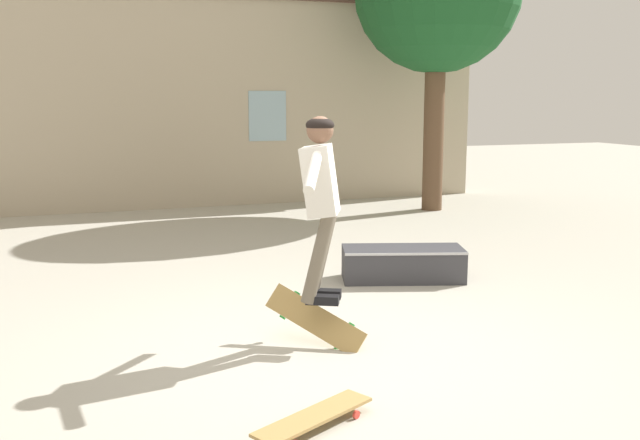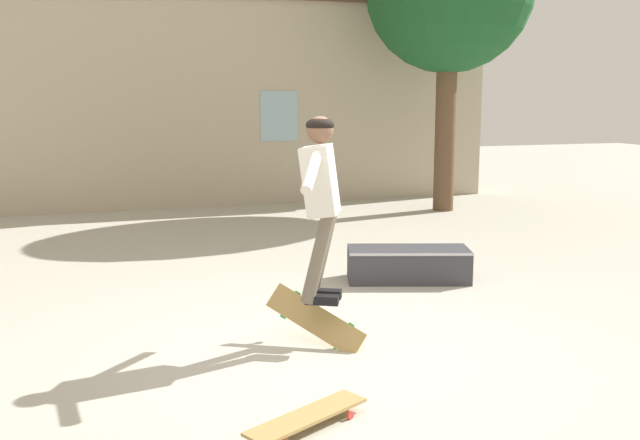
{
  "view_description": "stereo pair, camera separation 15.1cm",
  "coord_description": "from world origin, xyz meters",
  "px_view_note": "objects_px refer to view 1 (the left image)",
  "views": [
    {
      "loc": [
        -1.84,
        -4.96,
        1.96
      ],
      "look_at": [
        0.02,
        0.2,
        1.01
      ],
      "focal_mm": 40.0,
      "sensor_mm": 36.0,
      "label": 1
    },
    {
      "loc": [
        -1.7,
        -5.01,
        1.96
      ],
      "look_at": [
        0.02,
        0.2,
        1.01
      ],
      "focal_mm": 40.0,
      "sensor_mm": 36.0,
      "label": 2
    }
  ],
  "objects_px": {
    "skater": "(320,192)",
    "skate_ledge": "(403,264)",
    "skateboard_resting": "(314,417)",
    "skateboard_flipping": "(315,320)"
  },
  "relations": [
    {
      "from": "skater",
      "to": "skateboard_flipping",
      "type": "relative_size",
      "value": 2.15
    },
    {
      "from": "skate_ledge",
      "to": "skateboard_resting",
      "type": "relative_size",
      "value": 1.63
    },
    {
      "from": "skateboard_resting",
      "to": "skater",
      "type": "bearing_deg",
      "value": -138.21
    },
    {
      "from": "skater",
      "to": "skate_ledge",
      "type": "bearing_deg",
      "value": 73.5
    },
    {
      "from": "skateboard_flipping",
      "to": "skateboard_resting",
      "type": "bearing_deg",
      "value": -62.32
    },
    {
      "from": "skateboard_flipping",
      "to": "skater",
      "type": "bearing_deg",
      "value": 29.95
    },
    {
      "from": "skater",
      "to": "skateboard_resting",
      "type": "height_order",
      "value": "skater"
    },
    {
      "from": "skateboard_flipping",
      "to": "skateboard_resting",
      "type": "distance_m",
      "value": 1.49
    },
    {
      "from": "skate_ledge",
      "to": "skater",
      "type": "xyz_separation_m",
      "value": [
        -1.53,
        -1.59,
        1.06
      ]
    },
    {
      "from": "skate_ledge",
      "to": "skater",
      "type": "bearing_deg",
      "value": -115.99
    }
  ]
}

